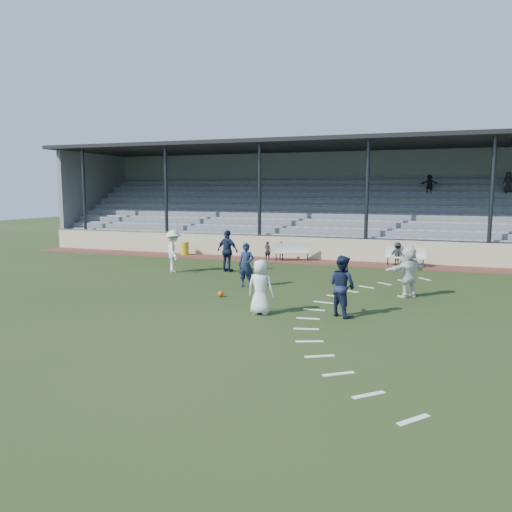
# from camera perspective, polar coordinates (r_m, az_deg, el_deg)

# --- Properties ---
(ground) EXTENTS (90.00, 90.00, 0.00)m
(ground) POSITION_cam_1_polar(r_m,az_deg,el_deg) (16.95, -2.81, -5.41)
(ground) COLOR #243515
(ground) RESTS_ON ground
(cinder_track) EXTENTS (34.00, 2.00, 0.02)m
(cinder_track) POSITION_cam_1_polar(r_m,az_deg,el_deg) (26.80, 5.67, -0.62)
(cinder_track) COLOR #5B2C24
(cinder_track) RESTS_ON ground
(retaining_wall) EXTENTS (34.00, 0.18, 1.20)m
(retaining_wall) POSITION_cam_1_polar(r_m,az_deg,el_deg) (27.74, 6.20, 0.88)
(retaining_wall) COLOR beige
(retaining_wall) RESTS_ON ground
(bench_left) EXTENTS (2.01, 1.13, 0.95)m
(bench_left) POSITION_cam_1_polar(r_m,az_deg,el_deg) (26.98, 4.20, 0.68)
(bench_left) COLOR silver
(bench_left) RESTS_ON cinder_track
(bench_right) EXTENTS (2.02, 0.58, 0.95)m
(bench_right) POSITION_cam_1_polar(r_m,az_deg,el_deg) (26.05, 16.72, 0.14)
(bench_right) COLOR silver
(bench_right) RESTS_ON cinder_track
(trash_bin) EXTENTS (0.47, 0.47, 0.76)m
(trash_bin) POSITION_cam_1_polar(r_m,az_deg,el_deg) (29.58, -8.14, 0.86)
(trash_bin) COLOR gold
(trash_bin) RESTS_ON cinder_track
(football) EXTENTS (0.21, 0.21, 0.21)m
(football) POSITION_cam_1_polar(r_m,az_deg,el_deg) (17.92, -4.08, -4.36)
(football) COLOR #D15B0C
(football) RESTS_ON ground
(player_white_lead) EXTENTS (0.84, 0.56, 1.70)m
(player_white_lead) POSITION_cam_1_polar(r_m,az_deg,el_deg) (15.30, 0.52, -3.56)
(player_white_lead) COLOR white
(player_white_lead) RESTS_ON ground
(player_navy_lead) EXTENTS (0.65, 0.45, 1.74)m
(player_navy_lead) POSITION_cam_1_polar(r_m,az_deg,el_deg) (19.59, -1.12, -1.04)
(player_navy_lead) COLOR #16203D
(player_navy_lead) RESTS_ON ground
(player_navy_mid) EXTENTS (1.14, 1.09, 1.86)m
(player_navy_mid) POSITION_cam_1_polar(r_m,az_deg,el_deg) (15.28, 9.80, -3.38)
(player_navy_mid) COLOR #16203D
(player_navy_mid) RESTS_ON ground
(player_white_wing) EXTENTS (1.31, 1.46, 1.96)m
(player_white_wing) POSITION_cam_1_polar(r_m,az_deg,el_deg) (23.45, -9.41, 0.54)
(player_white_wing) COLOR white
(player_white_wing) RESTS_ON ground
(player_navy_wing) EXTENTS (1.23, 0.76, 1.96)m
(player_navy_wing) POSITION_cam_1_polar(r_m,az_deg,el_deg) (23.28, -3.26, 0.58)
(player_navy_wing) COLOR #16203D
(player_navy_wing) RESTS_ON ground
(player_white_back) EXTENTS (1.62, 1.60, 1.86)m
(player_white_back) POSITION_cam_1_polar(r_m,az_deg,el_deg) (18.55, 17.02, -1.68)
(player_white_back) COLOR white
(player_white_back) RESTS_ON ground
(sub_left_near) EXTENTS (0.40, 0.29, 1.01)m
(sub_left_near) POSITION_cam_1_polar(r_m,az_deg,el_deg) (27.19, 1.33, 0.63)
(sub_left_near) COLOR black
(sub_left_near) RESTS_ON cinder_track
(sub_left_far) EXTENTS (0.63, 0.42, 1.00)m
(sub_left_far) POSITION_cam_1_polar(r_m,az_deg,el_deg) (27.24, 2.94, 0.62)
(sub_left_far) COLOR black
(sub_left_far) RESTS_ON cinder_track
(sub_right) EXTENTS (0.86, 0.67, 1.17)m
(sub_right) POSITION_cam_1_polar(r_m,az_deg,el_deg) (26.11, 15.86, 0.23)
(sub_right) COLOR black
(sub_right) RESTS_ON cinder_track
(grandstand) EXTENTS (34.60, 9.00, 6.61)m
(grandstand) POSITION_cam_1_polar(r_m,az_deg,el_deg) (32.20, 8.17, 4.62)
(grandstand) COLOR gray
(grandstand) RESTS_ON ground
(penalty_arc) EXTENTS (3.89, 14.63, 0.01)m
(penalty_arc) POSITION_cam_1_polar(r_m,az_deg,el_deg) (15.89, 11.17, -6.40)
(penalty_arc) COLOR white
(penalty_arc) RESTS_ON ground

